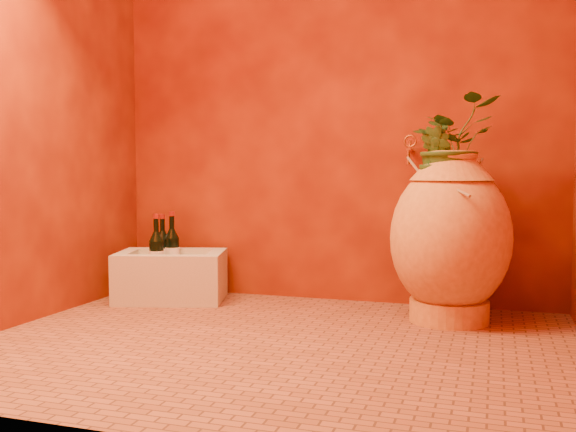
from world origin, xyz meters
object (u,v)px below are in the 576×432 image
(wine_bottle_a, at_px, (157,254))
(wine_bottle_c, at_px, (172,250))
(wine_bottle_b, at_px, (163,251))
(wall_tap, at_px, (410,148))
(stone_basin, at_px, (171,277))
(amphora, at_px, (450,237))

(wine_bottle_a, height_order, wine_bottle_c, wine_bottle_c)
(wine_bottle_b, height_order, wall_tap, wall_tap)
(wine_bottle_a, distance_m, wine_bottle_c, 0.16)
(wall_tap, bearing_deg, wine_bottle_c, -173.86)
(wine_bottle_b, bearing_deg, stone_basin, -39.37)
(wine_bottle_a, relative_size, wine_bottle_c, 0.99)
(stone_basin, xyz_separation_m, wall_tap, (1.29, 0.22, 0.71))
(wine_bottle_c, bearing_deg, wall_tap, 6.14)
(stone_basin, distance_m, wine_bottle_a, 0.17)
(wine_bottle_c, bearing_deg, amphora, -4.64)
(wine_bottle_b, distance_m, wall_tap, 1.51)
(amphora, xyz_separation_m, wine_bottle_b, (-1.62, 0.12, -0.14))
(stone_basin, relative_size, wall_tap, 4.23)
(stone_basin, relative_size, wine_bottle_c, 1.94)
(wine_bottle_b, bearing_deg, wine_bottle_c, 2.57)
(wine_bottle_a, bearing_deg, wall_tap, 12.79)
(stone_basin, bearing_deg, amphora, -1.74)
(amphora, height_order, wine_bottle_a, amphora)
(wine_bottle_a, distance_m, wine_bottle_b, 0.17)
(wine_bottle_a, xyz_separation_m, wine_bottle_b, (-0.05, 0.16, -0.00))
(stone_basin, height_order, wine_bottle_c, wine_bottle_c)
(stone_basin, xyz_separation_m, wine_bottle_b, (-0.09, 0.08, 0.14))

